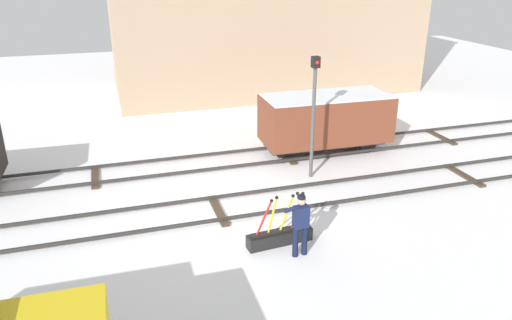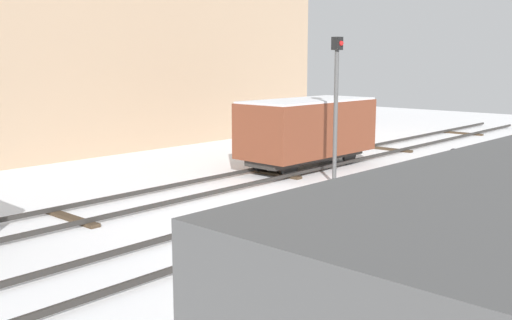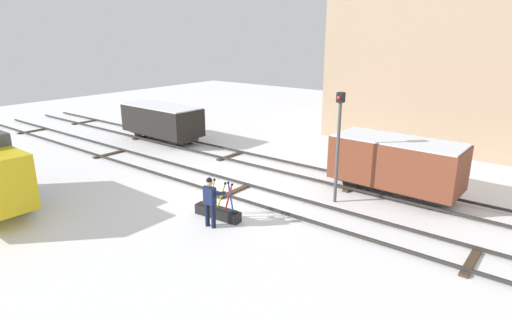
# 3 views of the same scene
# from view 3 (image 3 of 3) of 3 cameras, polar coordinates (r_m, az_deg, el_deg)

# --- Properties ---
(ground_plane) EXTENTS (60.00, 60.00, 0.00)m
(ground_plane) POSITION_cam_3_polar(r_m,az_deg,el_deg) (16.99, -2.87, -4.38)
(ground_plane) COLOR white
(track_main_line) EXTENTS (44.00, 1.94, 0.18)m
(track_main_line) POSITION_cam_3_polar(r_m,az_deg,el_deg) (16.95, -2.87, -4.04)
(track_main_line) COLOR #2D2B28
(track_main_line) RESTS_ON ground_plane
(track_siding_near) EXTENTS (44.00, 1.94, 0.18)m
(track_siding_near) POSITION_cam_3_polar(r_m,az_deg,el_deg) (19.71, 4.17, -1.04)
(track_siding_near) COLOR #2D2B28
(track_siding_near) RESTS_ON ground_plane
(switch_lever_frame) EXTENTS (1.82, 0.51, 1.44)m
(switch_lever_frame) POSITION_cam_3_polar(r_m,az_deg,el_deg) (14.65, -5.24, -6.97)
(switch_lever_frame) COLOR black
(switch_lever_frame) RESTS_ON ground_plane
(rail_worker) EXTENTS (0.57, 0.70, 1.73)m
(rail_worker) POSITION_cam_3_polar(r_m,az_deg,el_deg) (13.75, -6.27, -5.36)
(rail_worker) COLOR #111831
(rail_worker) RESTS_ON ground_plane
(signal_post) EXTENTS (0.24, 0.32, 4.18)m
(signal_post) POSITION_cam_3_polar(r_m,az_deg,el_deg) (15.51, 11.21, 3.04)
(signal_post) COLOR #4C4C4C
(signal_post) RESTS_ON ground_plane
(apartment_building) EXTENTS (16.97, 6.96, 11.31)m
(apartment_building) POSITION_cam_3_polar(r_m,az_deg,el_deg) (26.47, 29.74, 13.68)
(apartment_building) COLOR tan
(apartment_building) RESTS_ON ground_plane
(freight_car_far_end) EXTENTS (4.93, 2.21, 2.28)m
(freight_car_far_end) POSITION_cam_3_polar(r_m,az_deg,el_deg) (17.15, 18.61, -0.41)
(freight_car_far_end) COLOR #2D2B28
(freight_car_far_end) RESTS_ON ground_plane
(freight_car_near_switch) EXTENTS (5.17, 2.24, 2.13)m
(freight_car_near_switch) POSITION_cam_3_polar(r_m,az_deg,el_deg) (25.33, -12.74, 5.29)
(freight_car_near_switch) COLOR #2D2B28
(freight_car_near_switch) RESTS_ON ground_plane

